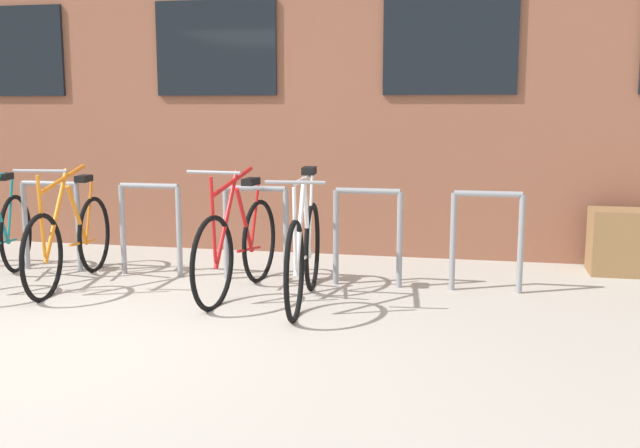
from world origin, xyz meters
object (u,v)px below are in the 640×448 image
Objects in this scene: bicycle_red at (238,246)px; bicycle_orange at (70,240)px; planter_box at (629,242)px; bicycle_white at (304,252)px.

bicycle_red reaches higher than bicycle_orange.
bicycle_orange is at bearing -163.85° from planter_box.
bicycle_orange is 1.05× the size of bicycle_white.
bicycle_red reaches higher than bicycle_white.
bicycle_red is 3.61m from planter_box.
planter_box is at bearing 30.53° from bicycle_white.
planter_box is (3.31, 1.43, -0.10)m from bicycle_red.
bicycle_orange is 2.15m from bicycle_white.
bicycle_white is 3.15m from planter_box.
planter_box is (2.71, 1.60, -0.10)m from bicycle_white.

